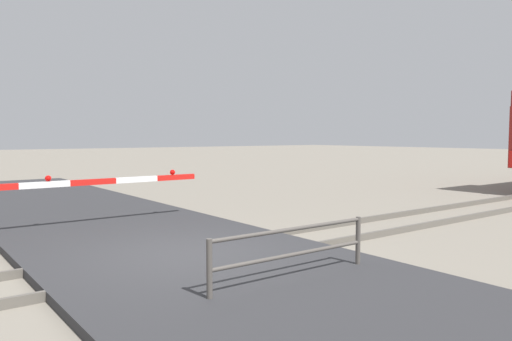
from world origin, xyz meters
The scene contains 5 objects.
ground_plane centered at (0.00, 0.00, 0.00)m, with size 160.00×160.00×0.00m, color gray.
rail_track_left centered at (-0.72, 0.00, 0.07)m, with size 0.08×80.00×0.15m, color #59544C.
rail_track_right centered at (0.72, 0.00, 0.07)m, with size 0.08×80.00×0.15m, color #59544C.
road_surface centered at (0.00, 0.00, 0.08)m, with size 36.00×5.25×0.15m, color #2D2D30.
guard_railing centered at (2.36, 0.49, 0.63)m, with size 0.08×2.99×0.95m.
Camera 1 is at (7.81, -4.28, 2.31)m, focal length 34.35 mm.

